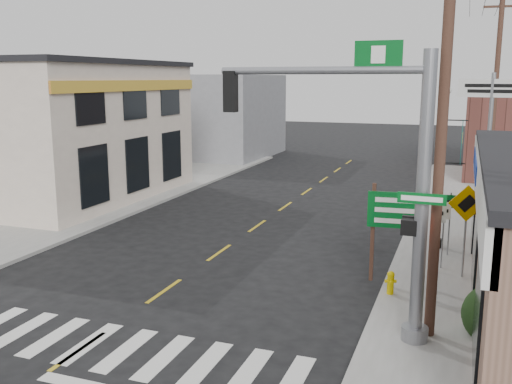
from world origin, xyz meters
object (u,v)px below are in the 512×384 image
(lamp_post, at_px, (445,156))
(utility_pole_near, at_px, (442,131))
(fire_hydrant, at_px, (391,282))
(traffic_signal_pole, at_px, (387,167))
(dance_center_sign, at_px, (491,108))
(utility_pole_far, at_px, (495,93))
(guide_sign, at_px, (397,221))

(lamp_post, distance_m, utility_pole_near, 7.70)
(lamp_post, bearing_deg, fire_hydrant, -77.40)
(traffic_signal_pole, xyz_separation_m, dance_center_sign, (2.61, 14.08, 0.70))
(fire_hydrant, height_order, lamp_post, lamp_post)
(traffic_signal_pole, relative_size, utility_pole_near, 0.72)
(utility_pole_far, bearing_deg, utility_pole_near, -100.37)
(guide_sign, relative_size, utility_pole_far, 0.29)
(utility_pole_far, bearing_deg, fire_hydrant, -105.06)
(guide_sign, bearing_deg, traffic_signal_pole, -93.86)
(lamp_post, height_order, utility_pole_far, utility_pole_far)
(traffic_signal_pole, xyz_separation_m, guide_sign, (-0.09, 3.67, -2.13))
(traffic_signal_pole, distance_m, fire_hydrant, 4.61)
(lamp_post, bearing_deg, guide_sign, -79.75)
(fire_hydrant, bearing_deg, traffic_signal_pole, -88.16)
(traffic_signal_pole, distance_m, dance_center_sign, 14.34)
(fire_hydrant, relative_size, utility_pole_near, 0.07)
(utility_pole_near, height_order, utility_pole_far, utility_pole_far)
(lamp_post, xyz_separation_m, utility_pole_far, (1.96, 11.83, 1.93))
(guide_sign, bearing_deg, fire_hydrant, -95.25)
(traffic_signal_pole, relative_size, fire_hydrant, 10.16)
(lamp_post, height_order, utility_pole_near, utility_pole_near)
(fire_hydrant, distance_m, utility_pole_far, 17.99)
(traffic_signal_pole, relative_size, lamp_post, 1.19)
(traffic_signal_pole, xyz_separation_m, utility_pole_far, (2.95, 19.80, 1.21))
(utility_pole_near, bearing_deg, lamp_post, 97.11)
(dance_center_sign, distance_m, utility_pole_far, 5.76)
(dance_center_sign, distance_m, utility_pole_near, 13.74)
(fire_hydrant, bearing_deg, lamp_post, 78.25)
(traffic_signal_pole, height_order, dance_center_sign, traffic_signal_pole)
(guide_sign, bearing_deg, dance_center_sign, 70.21)
(dance_center_sign, bearing_deg, guide_sign, -89.12)
(traffic_signal_pole, height_order, utility_pole_near, utility_pole_near)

